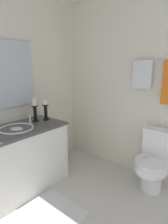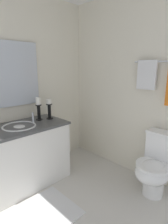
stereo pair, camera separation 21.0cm
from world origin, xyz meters
name	(u,v)px [view 1 (the left image)]	position (x,y,z in m)	size (l,w,h in m)	color
floor	(83,216)	(0.00, 0.00, -0.01)	(2.43, 2.32, 0.02)	beige
wall_back	(138,88)	(0.00, 1.16, 1.23)	(2.43, 0.04, 2.45)	silver
wall_left	(10,89)	(-1.21, 0.00, 1.23)	(0.04, 2.32, 2.45)	silver
vanity_cabinet	(19,159)	(-0.89, -0.15, 0.40)	(0.58, 1.16, 0.79)	white
sink_basin	(17,132)	(-0.89, -0.14, 0.76)	(0.40, 0.40, 0.24)	white
candle_holder_tall	(46,109)	(-0.92, 0.31, 0.94)	(0.09, 0.09, 0.28)	black
candle_holder_short	(35,109)	(-0.97, 0.18, 0.96)	(0.09, 0.09, 0.31)	black
toilet	(153,162)	(0.39, 0.88, 0.37)	(0.39, 0.54, 0.75)	white
towel_bar	(158,62)	(0.26, 1.10, 1.56)	(0.02, 0.02, 0.72)	silver
towel_near_vanity	(142,75)	(0.08, 1.08, 1.40)	(0.24, 0.03, 0.36)	white
bath_mat	(55,211)	(-0.26, -0.15, 0.01)	(0.60, 0.44, 0.02)	silver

